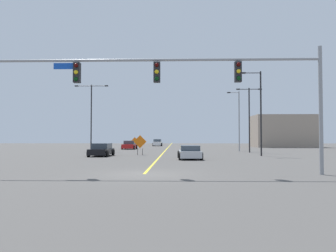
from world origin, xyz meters
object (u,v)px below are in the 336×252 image
at_px(street_lamp_near_left, 259,109).
at_px(car_black_passing, 101,150).
at_px(street_lamp_far_left, 249,114).
at_px(car_silver_near, 190,152).
at_px(car_white_distant, 157,143).
at_px(street_lamp_far_right, 238,118).
at_px(street_lamp_mid_left, 91,112).
at_px(traffic_signal_assembly, 197,78).
at_px(car_red_mid, 130,145).
at_px(construction_sign_left_lane, 140,142).
at_px(construction_sign_right_lane, 135,141).

relative_size(street_lamp_near_left, car_black_passing, 2.08).
xyz_separation_m(street_lamp_far_left, car_silver_near, (-7.84, -12.12, -4.15)).
bearing_deg(street_lamp_far_left, car_white_distant, 113.59).
xyz_separation_m(street_lamp_near_left, street_lamp_far_right, (-0.06, 11.21, -0.28)).
bearing_deg(car_silver_near, street_lamp_mid_left, 130.01).
bearing_deg(traffic_signal_assembly, street_lamp_far_left, 71.74).
bearing_deg(car_red_mid, street_lamp_near_left, -48.94).
height_order(traffic_signal_assembly, construction_sign_left_lane, traffic_signal_assembly).
bearing_deg(car_red_mid, car_silver_near, -69.39).
bearing_deg(car_white_distant, construction_sign_right_lane, -103.19).
bearing_deg(street_lamp_far_left, street_lamp_far_right, 99.76).
relative_size(construction_sign_left_lane, car_silver_near, 0.49).
bearing_deg(traffic_signal_assembly, street_lamp_near_left, 66.13).
relative_size(street_lamp_far_left, construction_sign_right_lane, 4.21).
relative_size(street_lamp_far_left, car_white_distant, 1.83).
distance_m(car_silver_near, car_red_mid, 24.46).
distance_m(street_lamp_near_left, car_silver_near, 9.58).
height_order(street_lamp_mid_left, street_lamp_far_left, street_lamp_mid_left).
bearing_deg(car_white_distant, street_lamp_near_left, -71.48).
distance_m(street_lamp_mid_left, street_lamp_far_right, 19.88).
distance_m(street_lamp_far_right, car_white_distant, 29.53).
bearing_deg(construction_sign_right_lane, street_lamp_mid_left, -106.63).
distance_m(construction_sign_right_lane, car_red_mid, 5.98).
distance_m(traffic_signal_assembly, car_white_distant, 54.63).
xyz_separation_m(street_lamp_mid_left, car_red_mid, (4.05, 7.81, -4.71)).
height_order(street_lamp_mid_left, street_lamp_near_left, street_lamp_mid_left).
bearing_deg(car_white_distant, car_red_mid, -99.42).
distance_m(construction_sign_left_lane, car_black_passing, 4.40).
height_order(street_lamp_far_right, car_red_mid, street_lamp_far_right).
bearing_deg(street_lamp_far_right, construction_sign_right_lane, 140.56).
height_order(traffic_signal_assembly, car_white_distant, traffic_signal_assembly).
bearing_deg(street_lamp_far_left, car_silver_near, -122.89).
distance_m(construction_sign_right_lane, construction_sign_left_lane, 22.59).
relative_size(street_lamp_far_left, car_silver_near, 1.85).
distance_m(street_lamp_far_left, car_white_distant, 33.26).
bearing_deg(street_lamp_near_left, street_lamp_far_right, 90.33).
bearing_deg(car_silver_near, car_red_mid, 110.61).
xyz_separation_m(street_lamp_far_left, construction_sign_left_lane, (-12.91, -5.59, -3.39)).
xyz_separation_m(street_lamp_far_left, street_lamp_near_left, (-0.59, -7.43, 0.01)).
bearing_deg(street_lamp_far_right, street_lamp_mid_left, -177.61).
relative_size(street_lamp_near_left, construction_sign_right_lane, 4.52).
distance_m(construction_sign_left_lane, car_silver_near, 8.30).
bearing_deg(car_silver_near, car_black_passing, 154.74).
xyz_separation_m(street_lamp_far_right, construction_sign_left_lane, (-12.26, -9.38, -3.12)).
bearing_deg(car_black_passing, traffic_signal_assembly, -61.59).
distance_m(traffic_signal_assembly, construction_sign_left_lane, 19.37).
distance_m(street_lamp_far_right, construction_sign_left_lane, 15.75).
relative_size(street_lamp_far_left, car_red_mid, 2.04).
bearing_deg(street_lamp_near_left, car_silver_near, -147.08).
distance_m(construction_sign_left_lane, car_white_distant, 35.85).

